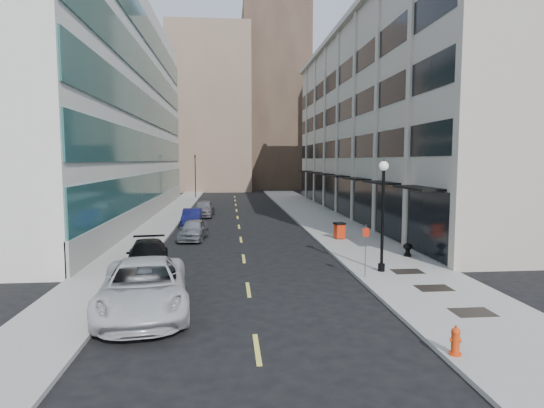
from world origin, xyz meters
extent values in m
plane|color=black|center=(0.00, 0.00, 0.00)|extent=(160.00, 160.00, 0.00)
cube|color=gray|center=(7.50, 20.00, 0.07)|extent=(5.00, 80.00, 0.15)
cube|color=gray|center=(-6.50, 20.00, 0.07)|extent=(3.00, 80.00, 0.15)
cube|color=#B8AC9C|center=(17.00, 27.00, 9.00)|extent=(14.00, 46.00, 18.00)
cube|color=black|center=(10.02, 27.00, 2.00)|extent=(0.18, 46.00, 3.60)
cube|color=#B8AC9C|center=(9.85, 27.00, 18.00)|extent=(0.60, 46.40, 0.50)
cube|color=black|center=(10.03, 27.00, 6.50)|extent=(0.12, 46.00, 1.80)
cube|color=black|center=(10.03, 27.00, 10.00)|extent=(0.12, 46.00, 1.80)
cube|color=black|center=(10.03, 27.00, 13.50)|extent=(0.12, 46.00, 1.80)
cube|color=#B8AC9C|center=(10.00, 4.00, 9.00)|extent=(0.35, 0.60, 18.00)
cube|color=#B8AC9C|center=(10.00, 10.00, 9.00)|extent=(0.35, 0.60, 18.00)
cube|color=#B8AC9C|center=(10.00, 16.00, 9.00)|extent=(0.35, 0.60, 18.00)
cube|color=#B8AC9C|center=(10.00, 22.00, 9.00)|extent=(0.35, 0.60, 18.00)
cube|color=#B8AC9C|center=(10.00, 28.00, 9.00)|extent=(0.35, 0.60, 18.00)
cube|color=#B8AC9C|center=(10.00, 34.00, 9.00)|extent=(0.35, 0.60, 18.00)
cube|color=#B8AC9C|center=(10.00, 40.00, 9.00)|extent=(0.35, 0.60, 18.00)
cube|color=#B8AC9C|center=(10.00, 46.00, 9.00)|extent=(0.35, 0.60, 18.00)
cube|color=black|center=(9.35, 7.00, 3.90)|extent=(1.30, 4.00, 0.12)
cube|color=black|center=(9.35, 13.00, 3.90)|extent=(1.30, 4.00, 0.12)
cube|color=black|center=(9.35, 19.00, 3.90)|extent=(1.30, 4.00, 0.12)
cube|color=black|center=(9.35, 25.00, 3.90)|extent=(1.30, 4.00, 0.12)
cube|color=black|center=(9.35, 31.00, 3.90)|extent=(1.30, 4.00, 0.12)
cube|color=black|center=(9.35, 37.00, 3.90)|extent=(1.30, 4.00, 0.12)
cube|color=black|center=(9.35, 43.00, 3.90)|extent=(1.30, 4.00, 0.12)
cube|color=silver|center=(-16.00, 27.00, 10.00)|extent=(16.00, 46.00, 20.00)
cube|color=gray|center=(-7.96, 27.00, 0.90)|extent=(0.20, 46.00, 1.80)
cube|color=#2B6464|center=(-7.97, 27.00, 3.00)|extent=(0.14, 45.60, 2.40)
cube|color=#2B6464|center=(-7.97, 27.00, 6.50)|extent=(0.14, 45.60, 2.40)
cube|color=#2B6464|center=(-7.97, 27.00, 10.00)|extent=(0.14, 45.60, 2.40)
cube|color=#2B6464|center=(-7.97, 27.00, 13.50)|extent=(0.14, 45.60, 2.40)
cube|color=#2B6464|center=(-7.97, 27.00, 17.00)|extent=(0.14, 45.60, 2.40)
cube|color=#866D58|center=(-4.00, 68.00, 14.00)|extent=(14.00, 18.00, 28.00)
cube|color=brown|center=(8.00, 72.00, 17.00)|extent=(12.00, 16.00, 34.00)
cube|color=#866D58|center=(-14.00, 78.00, 11.00)|extent=(12.00, 14.00, 22.00)
cube|color=#B8AC9C|center=(18.00, 66.00, 10.00)|extent=(10.00, 14.00, 20.00)
cube|color=black|center=(7.60, -2.00, 0.15)|extent=(1.40, 1.00, 0.01)
cube|color=black|center=(7.60, 1.00, 0.15)|extent=(1.40, 1.00, 0.01)
cube|color=black|center=(7.60, 3.80, 0.15)|extent=(1.40, 1.00, 0.01)
cube|color=#D8CC4C|center=(0.00, -4.00, 0.01)|extent=(0.15, 2.20, 0.01)
cube|color=#D8CC4C|center=(0.00, 2.00, 0.01)|extent=(0.15, 2.20, 0.01)
cube|color=#D8CC4C|center=(0.00, 8.00, 0.01)|extent=(0.15, 2.20, 0.01)
cube|color=#D8CC4C|center=(0.00, 14.00, 0.01)|extent=(0.15, 2.20, 0.01)
cube|color=#D8CC4C|center=(0.00, 20.00, 0.01)|extent=(0.15, 2.20, 0.01)
cube|color=#D8CC4C|center=(0.00, 26.00, 0.01)|extent=(0.15, 2.20, 0.01)
cube|color=#D8CC4C|center=(0.00, 32.00, 0.01)|extent=(0.15, 2.20, 0.01)
cube|color=#D8CC4C|center=(0.00, 38.00, 0.01)|extent=(0.15, 2.20, 0.01)
cube|color=#D8CC4C|center=(0.00, 44.00, 0.01)|extent=(0.15, 2.20, 0.01)
cube|color=#D8CC4C|center=(0.00, 50.00, 0.01)|extent=(0.15, 2.20, 0.01)
cylinder|color=black|center=(-5.50, 48.00, 3.00)|extent=(0.12, 0.12, 6.00)
imported|color=black|center=(-5.50, 48.00, 5.99)|extent=(0.66, 0.66, 1.98)
imported|color=silver|center=(-3.81, -0.46, 0.91)|extent=(3.84, 6.88, 1.82)
imported|color=black|center=(-4.80, 6.00, 0.70)|extent=(2.58, 5.04, 1.40)
imported|color=gray|center=(-3.20, 14.24, 0.70)|extent=(2.06, 4.24, 1.39)
imported|color=#121346|center=(-3.84, 21.00, 0.70)|extent=(1.48, 4.23, 1.39)
imported|color=slate|center=(-3.20, 27.00, 0.79)|extent=(2.07, 4.72, 1.58)
cylinder|color=#F04010|center=(5.30, -5.22, 0.18)|extent=(0.33, 0.33, 0.06)
cylinder|color=#F04010|center=(5.30, -5.22, 0.49)|extent=(0.23, 0.23, 0.55)
sphere|color=#F04010|center=(5.30, -5.22, 0.79)|extent=(0.25, 0.25, 0.25)
cylinder|color=#F04010|center=(5.30, -5.22, 0.91)|extent=(0.07, 0.07, 0.10)
cylinder|color=#F04010|center=(5.30, -5.22, 0.56)|extent=(0.31, 0.19, 0.11)
cylinder|color=#F04010|center=(5.30, -5.24, 0.56)|extent=(0.20, 0.20, 0.15)
cube|color=red|center=(6.55, 12.90, 0.68)|extent=(0.69, 0.69, 0.95)
cube|color=black|center=(6.55, 12.90, 1.18)|extent=(0.78, 0.78, 0.11)
cylinder|color=black|center=(6.36, 13.22, 0.26)|extent=(0.06, 0.21, 0.21)
cylinder|color=black|center=(6.74, 13.22, 0.26)|extent=(0.06, 0.21, 0.21)
cylinder|color=black|center=(6.40, 4.00, 0.33)|extent=(0.32, 0.32, 0.36)
cylinder|color=black|center=(6.40, 4.00, 2.66)|extent=(0.14, 0.14, 4.63)
sphere|color=silver|center=(6.40, 4.00, 5.13)|extent=(0.44, 0.44, 0.44)
cone|color=black|center=(6.40, 4.00, 5.38)|extent=(0.12, 0.12, 0.18)
cylinder|color=slate|center=(5.30, 3.00, 1.34)|extent=(0.04, 0.04, 2.39)
cube|color=red|center=(5.30, 2.98, 2.19)|extent=(0.28, 0.11, 0.38)
cube|color=black|center=(8.96, 7.18, 0.20)|extent=(0.49, 0.49, 0.11)
cylinder|color=black|center=(8.96, 7.18, 0.42)|extent=(0.24, 0.24, 0.37)
ellipsoid|color=black|center=(8.96, 7.18, 0.68)|extent=(0.51, 0.51, 0.36)
camera|label=1|loc=(-0.75, -16.54, 5.41)|focal=30.00mm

